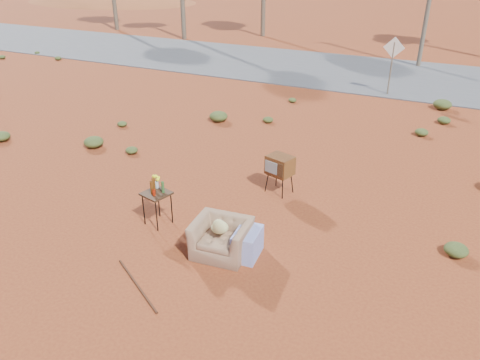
% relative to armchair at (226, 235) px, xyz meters
% --- Properties ---
extents(ground, '(140.00, 140.00, 0.00)m').
position_rel_armchair_xyz_m(ground, '(-0.60, -0.01, -0.42)').
color(ground, brown).
rests_on(ground, ground).
extents(highway, '(140.00, 7.00, 0.04)m').
position_rel_armchair_xyz_m(highway, '(-0.60, 14.99, -0.40)').
color(highway, '#565659').
rests_on(highway, ground).
extents(dirt_mound, '(26.00, 18.00, 2.00)m').
position_rel_armchair_xyz_m(dirt_mound, '(-30.60, 33.99, -0.42)').
color(dirt_mound, '#9E4B26').
rests_on(dirt_mound, ground).
extents(armchair, '(1.26, 0.88, 0.90)m').
position_rel_armchair_xyz_m(armchair, '(0.00, 0.00, 0.00)').
color(armchair, '#89654A').
rests_on(armchair, ground).
extents(tv_unit, '(0.68, 0.61, 0.92)m').
position_rel_armchair_xyz_m(tv_unit, '(0.00, 2.72, 0.26)').
color(tv_unit, black).
rests_on(tv_unit, ground).
extents(side_table, '(0.62, 0.62, 1.02)m').
position_rel_armchair_xyz_m(side_table, '(-1.78, 0.38, 0.33)').
color(side_table, '#3B2315').
rests_on(side_table, ground).
extents(rusty_bar, '(1.42, 0.88, 0.04)m').
position_rel_armchair_xyz_m(rusty_bar, '(-0.95, -1.50, -0.40)').
color(rusty_bar, '#482213').
rests_on(rusty_bar, ground).
extents(road_sign, '(0.78, 0.06, 2.19)m').
position_rel_armchair_xyz_m(road_sign, '(0.90, 11.99, 1.08)').
color(road_sign, brown).
rests_on(road_sign, ground).
extents(scrub_patch, '(17.49, 8.07, 0.33)m').
position_rel_armchair_xyz_m(scrub_patch, '(-1.42, 4.40, -0.28)').
color(scrub_patch, '#475324').
rests_on(scrub_patch, ground).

